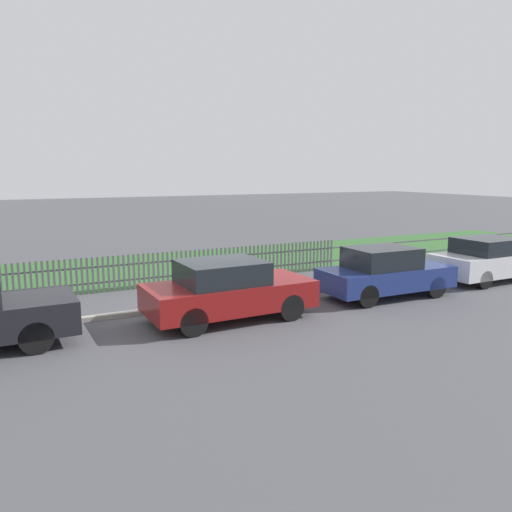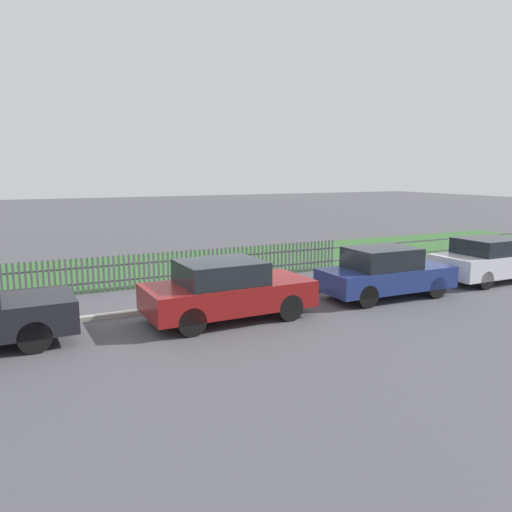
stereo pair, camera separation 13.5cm
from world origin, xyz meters
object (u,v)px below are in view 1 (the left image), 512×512
parked_car_navy_estate (227,290)px  parked_car_red_compact (385,272)px  covered_motorcycle (236,270)px  parked_car_white_van (490,259)px

parked_car_navy_estate → parked_car_red_compact: parked_car_navy_estate is taller
parked_car_navy_estate → covered_motorcycle: bearing=60.5°
parked_car_red_compact → covered_motorcycle: (-3.41, 2.95, -0.14)m
parked_car_navy_estate → parked_car_white_van: (9.70, 0.24, -0.03)m
parked_car_red_compact → covered_motorcycle: bearing=139.9°
parked_car_white_van → covered_motorcycle: bearing=160.6°
parked_car_navy_estate → parked_car_red_compact: size_ratio=1.05×
parked_car_red_compact → parked_car_white_van: size_ratio=0.94×
parked_car_white_van → parked_car_navy_estate: bearing=-179.4°
parked_car_navy_estate → covered_motorcycle: parked_car_navy_estate is taller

